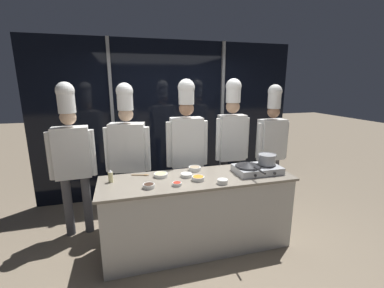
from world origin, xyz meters
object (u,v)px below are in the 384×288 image
(prep_bowl_ginger, at_px, (161,175))
(serving_spoon_slotted, at_px, (143,175))
(frying_pan, at_px, (248,164))
(chef_line, at_px, (187,141))
(stock_pot, at_px, (267,159))
(portable_stove, at_px, (257,169))
(chef_head, at_px, (72,150))
(chef_pastry, at_px, (232,134))
(prep_bowl_carrots, at_px, (198,178))
(squeeze_bottle_oil, at_px, (111,176))
(chef_sous, at_px, (128,147))
(prep_bowl_mushrooms, at_px, (195,168))
(prep_bowl_chili_flakes, at_px, (177,184))
(chef_apprentice, at_px, (272,138))
(prep_bowl_garlic, at_px, (223,181))
(prep_bowl_soy_glaze, at_px, (149,186))
(prep_bowl_onion, at_px, (186,175))

(prep_bowl_ginger, bearing_deg, serving_spoon_slotted, 153.94)
(frying_pan, xyz_separation_m, chef_line, (-0.60, 0.71, 0.17))
(stock_pot, bearing_deg, portable_stove, -179.89)
(chef_head, xyz_separation_m, chef_pastry, (2.23, 0.06, 0.08))
(prep_bowl_carrots, distance_m, serving_spoon_slotted, 0.68)
(squeeze_bottle_oil, bearing_deg, stock_pot, -4.93)
(squeeze_bottle_oil, height_order, chef_sous, chef_sous)
(portable_stove, relative_size, prep_bowl_mushrooms, 3.52)
(portable_stove, distance_m, prep_bowl_carrots, 0.78)
(squeeze_bottle_oil, bearing_deg, prep_bowl_chili_flakes, -23.09)
(prep_bowl_ginger, relative_size, serving_spoon_slotted, 0.80)
(prep_bowl_ginger, distance_m, chef_apprentice, 2.00)
(prep_bowl_mushrooms, distance_m, chef_apprentice, 1.54)
(prep_bowl_ginger, height_order, chef_head, chef_head)
(prep_bowl_carrots, bearing_deg, chef_sous, 131.29)
(chef_sous, height_order, chef_pastry, chef_pastry)
(stock_pot, height_order, chef_pastry, chef_pastry)
(squeeze_bottle_oil, xyz_separation_m, serving_spoon_slotted, (0.37, 0.12, -0.07))
(prep_bowl_garlic, distance_m, prep_bowl_chili_flakes, 0.51)
(chef_pastry, bearing_deg, prep_bowl_garlic, 62.40)
(frying_pan, relative_size, serving_spoon_slotted, 2.59)
(frying_pan, bearing_deg, prep_bowl_ginger, 169.85)
(squeeze_bottle_oil, height_order, chef_apprentice, chef_apprentice)
(frying_pan, bearing_deg, squeeze_bottle_oil, 174.14)
(chef_head, bearing_deg, chef_line, 174.72)
(chef_line, bearing_deg, frying_pan, 132.09)
(prep_bowl_soy_glaze, relative_size, prep_bowl_mushrooms, 0.82)
(portable_stove, xyz_separation_m, prep_bowl_chili_flakes, (-1.05, -0.14, -0.02))
(prep_bowl_ginger, relative_size, chef_sous, 0.08)
(portable_stove, distance_m, prep_bowl_ginger, 1.19)
(chef_apprentice, bearing_deg, chef_pastry, -0.88)
(prep_bowl_chili_flakes, bearing_deg, serving_spoon_slotted, 127.99)
(chef_sous, xyz_separation_m, chef_pastry, (1.54, -0.01, 0.10))
(prep_bowl_onion, distance_m, chef_head, 1.50)
(serving_spoon_slotted, bearing_deg, chef_apprentice, 14.47)
(frying_pan, bearing_deg, chef_head, 160.47)
(serving_spoon_slotted, height_order, chef_head, chef_head)
(prep_bowl_mushrooms, distance_m, chef_line, 0.50)
(prep_bowl_onion, bearing_deg, prep_bowl_garlic, -43.37)
(prep_bowl_soy_glaze, height_order, chef_head, chef_head)
(prep_bowl_mushrooms, bearing_deg, chef_apprentice, 20.22)
(chef_line, distance_m, chef_pastry, 0.74)
(prep_bowl_ginger, bearing_deg, squeeze_bottle_oil, -177.81)
(stock_pot, xyz_separation_m, prep_bowl_onion, (-1.01, 0.10, -0.14))
(chef_head, bearing_deg, chef_apprentice, 177.39)
(prep_bowl_chili_flakes, relative_size, chef_pastry, 0.05)
(squeeze_bottle_oil, distance_m, chef_pastry, 1.88)
(prep_bowl_soy_glaze, distance_m, prep_bowl_garlic, 0.81)
(chef_apprentice, bearing_deg, serving_spoon_slotted, 12.09)
(prep_bowl_mushrooms, bearing_deg, chef_line, 89.81)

